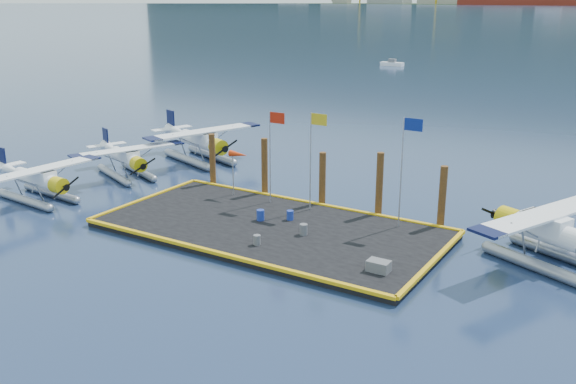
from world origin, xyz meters
The scene contains 21 objects.
ground centered at (0.00, 0.00, 0.00)m, with size 4000.00×4000.00×0.00m, color #182A48.
dock centered at (0.00, 0.00, 0.20)m, with size 20.00×10.00×0.40m, color black.
dock_bumpers centered at (0.00, 0.00, 0.49)m, with size 20.25×10.25×0.18m, color #DFA80D, non-canonical shape.
seaplane_a centered at (-16.56, -3.22, 1.37)m, with size 8.06×8.88×3.15m.
seaplane_b centered at (-15.83, 4.21, 1.36)m, with size 8.13×8.56×3.12m.
seaplane_c centered at (-13.94, 10.88, 1.60)m, with size 9.62×10.22×3.68m.
seaplane_d centered at (14.96, 3.45, 1.61)m, with size 9.63×10.12×3.70m.
drum_0 centered at (-1.06, 0.48, 0.73)m, with size 0.46×0.46×0.65m, color navy.
drum_1 centered at (1.01, -2.93, 0.68)m, with size 0.40×0.40×0.56m, color #59595E.
drum_2 centered at (2.40, -0.27, 0.72)m, with size 0.45×0.45×0.63m, color #59595E.
drum_5 centered at (0.43, 1.48, 0.69)m, with size 0.42×0.42×0.59m, color navy.
crate centered at (8.09, -2.68, 0.68)m, with size 1.11×0.74×0.56m, color #59595E.
flagpole_red centered at (-2.29, 3.80, 4.40)m, with size 1.14×0.08×6.00m.
flagpole_yellow centered at (0.70, 3.80, 4.51)m, with size 1.14×0.08×6.20m.
flagpole_blue centered at (6.70, 3.80, 4.69)m, with size 1.14×0.08×6.50m.
windsock centered at (-5.03, 3.80, 3.23)m, with size 1.40×0.44×3.12m.
piling_0 centered at (-8.50, 5.40, 2.00)m, with size 0.44×0.44×4.00m, color #422813.
piling_1 centered at (-4.00, 5.40, 2.10)m, with size 0.44×0.44×4.20m, color #422813.
piling_2 centered at (0.50, 5.40, 1.90)m, with size 0.44×0.44×3.80m, color #422813.
piling_3 centered at (4.50, 5.40, 2.15)m, with size 0.44×0.44×4.30m, color #422813.
piling_4 centered at (8.50, 5.40, 2.00)m, with size 0.44×0.44×4.00m, color #422813.
Camera 1 is at (19.51, -29.83, 13.49)m, focal length 40.00 mm.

